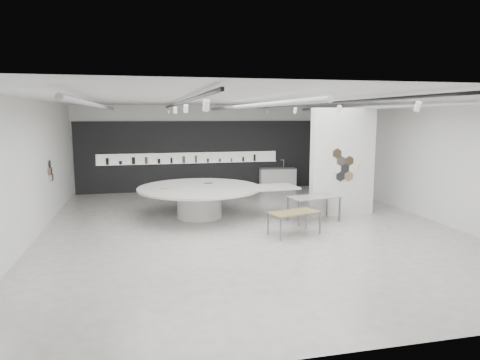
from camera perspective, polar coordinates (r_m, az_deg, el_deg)
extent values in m
cube|color=#BCB8B1|center=(12.98, 1.17, -6.39)|extent=(12.00, 14.00, 0.01)
cube|color=silver|center=(12.55, 1.22, 10.67)|extent=(12.00, 14.00, 0.01)
cube|color=white|center=(19.46, -3.86, 4.30)|extent=(12.00, 0.01, 3.80)
cube|color=white|center=(6.17, 17.34, -5.41)|extent=(12.00, 0.01, 3.80)
cube|color=white|center=(15.24, 23.68, 2.41)|extent=(0.01, 14.00, 3.80)
cube|color=white|center=(12.60, -26.35, 1.08)|extent=(0.01, 14.00, 3.80)
cylinder|color=#939396|center=(12.72, -18.31, 9.38)|extent=(0.12, 12.00, 0.12)
cylinder|color=#939396|center=(13.03, 0.67, 9.78)|extent=(0.12, 12.00, 0.12)
cylinder|color=#939396|center=(14.60, 17.13, 9.28)|extent=(0.12, 12.00, 0.12)
cube|color=black|center=(12.21, -8.06, 10.15)|extent=(0.05, 13.00, 0.06)
cylinder|color=white|center=(7.24, -4.55, 9.90)|extent=(0.11, 0.18, 0.21)
cylinder|color=white|center=(10.52, -7.23, 9.45)|extent=(0.11, 0.18, 0.21)
cylinder|color=white|center=(13.80, -8.63, 9.20)|extent=(0.11, 0.18, 0.21)
cylinder|color=white|center=(17.10, -9.49, 9.05)|extent=(0.11, 0.18, 0.21)
cube|color=black|center=(13.18, 9.81, 9.99)|extent=(0.05, 13.00, 0.06)
cylinder|color=white|center=(8.77, 22.62, 9.04)|extent=(0.11, 0.18, 0.21)
cylinder|color=white|center=(11.62, 13.06, 9.21)|extent=(0.11, 0.18, 0.21)
cylinder|color=white|center=(14.67, 7.36, 9.19)|extent=(0.11, 0.18, 0.21)
cylinder|color=white|center=(17.80, 3.64, 9.12)|extent=(0.11, 0.18, 0.21)
cylinder|color=white|center=(15.08, -23.92, 0.23)|extent=(0.03, 0.28, 0.28)
cylinder|color=#3D311E|center=(15.33, -23.74, 0.37)|extent=(0.03, 0.28, 0.28)
cylinder|color=black|center=(15.18, -23.88, 1.16)|extent=(0.03, 0.28, 0.28)
cylinder|color=#906F58|center=(14.93, -24.07, 1.03)|extent=(0.03, 0.28, 0.28)
cylinder|color=black|center=(15.03, -24.03, 1.96)|extent=(0.03, 0.28, 0.28)
cylinder|color=white|center=(15.28, -23.84, 2.07)|extent=(0.03, 0.28, 0.28)
cube|color=black|center=(19.43, -3.82, 3.26)|extent=(11.80, 0.10, 3.10)
cube|color=white|center=(19.24, -6.73, 2.96)|extent=(8.00, 0.06, 0.46)
cube|color=white|center=(19.20, -6.69, 2.27)|extent=(8.00, 0.18, 0.02)
cylinder|color=black|center=(19.13, -17.28, 2.39)|extent=(0.13, 0.13, 0.29)
cylinder|color=black|center=(19.10, -15.64, 2.25)|extent=(0.13, 0.13, 0.15)
cylinder|color=black|center=(19.07, -14.02, 2.52)|extent=(0.14, 0.14, 0.30)
cylinder|color=brown|center=(19.07, -12.39, 2.57)|extent=(0.12, 0.12, 0.29)
cylinder|color=black|center=(19.09, -10.76, 2.49)|extent=(0.12, 0.12, 0.21)
cylinder|color=black|center=(19.11, -9.13, 2.60)|extent=(0.10, 0.10, 0.25)
cylinder|color=brown|center=(19.15, -7.51, 2.73)|extent=(0.12, 0.12, 0.30)
cylinder|color=brown|center=(19.21, -5.90, 2.79)|extent=(0.10, 0.10, 0.31)
cylinder|color=black|center=(19.29, -4.29, 2.63)|extent=(0.09, 0.09, 0.17)
cylinder|color=brown|center=(19.38, -2.70, 2.65)|extent=(0.10, 0.10, 0.16)
cylinder|color=brown|center=(19.49, -1.13, 2.68)|extent=(0.09, 0.09, 0.15)
cylinder|color=black|center=(19.60, 0.42, 2.80)|extent=(0.09, 0.09, 0.21)
cylinder|color=black|center=(19.73, 1.96, 2.99)|extent=(0.11, 0.11, 0.31)
cube|color=white|center=(14.79, 13.50, 2.34)|extent=(2.20, 0.35, 3.60)
cylinder|color=black|center=(14.64, 13.80, 1.48)|extent=(0.34, 0.03, 0.34)
cylinder|color=white|center=(14.78, 14.84, 1.50)|extent=(0.34, 0.03, 0.34)
cylinder|color=white|center=(14.51, 12.75, 1.45)|extent=(0.34, 0.03, 0.34)
cylinder|color=#3D311E|center=(14.68, 14.36, 2.49)|extent=(0.34, 0.03, 0.34)
cylinder|color=black|center=(14.55, 13.32, 2.48)|extent=(0.34, 0.03, 0.34)
cylinder|color=#906F58|center=(14.74, 14.29, 0.50)|extent=(0.34, 0.03, 0.34)
cylinder|color=black|center=(14.61, 13.25, 0.46)|extent=(0.34, 0.03, 0.34)
cylinder|color=white|center=(14.82, 15.38, 2.51)|extent=(0.34, 0.03, 0.34)
cylinder|color=white|center=(14.59, 13.88, 3.49)|extent=(0.34, 0.03, 0.34)
cylinder|color=#3D311E|center=(14.46, 12.82, 3.49)|extent=(0.34, 0.03, 0.34)
cylinder|color=white|center=(14.22, -5.42, -3.10)|extent=(1.56, 1.56, 0.96)
cylinder|color=silver|center=(14.13, -5.45, -1.07)|extent=(4.32, 4.32, 0.07)
cube|color=silver|center=(14.21, 3.93, -0.98)|extent=(1.87, 1.25, 0.06)
cube|color=#906F58|center=(13.94, -9.98, -1.12)|extent=(0.29, 0.22, 0.01)
cube|color=#3D311E|center=(14.86, -4.27, -0.41)|extent=(0.29, 0.22, 0.01)
cube|color=olive|center=(12.18, 7.25, -4.30)|extent=(1.55, 1.06, 0.03)
cube|color=slate|center=(11.64, 5.45, -6.56)|extent=(0.04, 0.04, 0.63)
cube|color=slate|center=(12.15, 3.76, -5.89)|extent=(0.04, 0.04, 0.63)
cube|color=slate|center=(12.41, 10.60, -5.70)|extent=(0.04, 0.04, 0.63)
cube|color=slate|center=(12.90, 8.81, -5.11)|extent=(0.04, 0.04, 0.63)
cube|color=gray|center=(13.76, 9.84, -2.25)|extent=(1.68, 1.04, 0.03)
cube|color=slate|center=(13.17, 7.88, -4.49)|extent=(0.05, 0.05, 0.77)
cube|color=slate|center=(13.76, 6.41, -3.90)|extent=(0.05, 0.05, 0.77)
cube|color=slate|center=(13.97, 13.14, -3.88)|extent=(0.05, 0.05, 0.77)
cube|color=slate|center=(14.52, 11.55, -3.36)|extent=(0.05, 0.05, 0.77)
cube|color=white|center=(19.84, 5.03, 0.19)|extent=(1.70, 0.80, 0.92)
cube|color=gray|center=(19.78, 5.05, 1.55)|extent=(1.74, 0.85, 0.03)
cylinder|color=silver|center=(19.96, 5.84, 2.18)|extent=(0.03, 0.03, 0.37)
cylinder|color=silver|center=(19.93, 5.62, 2.68)|extent=(0.17, 0.04, 0.02)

